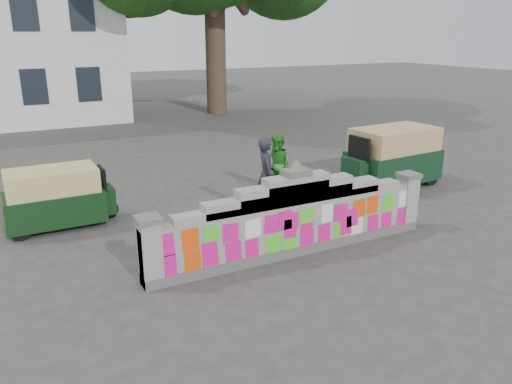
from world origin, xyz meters
The scene contains 7 objects.
ground centered at (0.00, 0.00, 0.00)m, with size 100.00×100.00×0.00m, color #383533.
parapet_wall centered at (0.00, -0.01, 0.75)m, with size 6.48×0.44×2.01m.
cyclist_bike centered at (0.37, 1.91, 0.53)m, with size 0.71×2.02×1.06m, color black.
cyclist_rider centered at (0.37, 1.91, 0.90)m, with size 0.66×0.43×1.80m, color #24222A.
pedestrian centered at (1.61, 3.50, 0.86)m, with size 0.84×0.65×1.72m, color #2C8925.
rickshaw_left centered at (-4.13, 3.84, 0.73)m, with size 2.53×1.20×1.40m.
rickshaw_right centered at (5.02, 2.75, 0.90)m, with size 3.18×1.63×1.73m.
Camera 1 is at (-5.09, -8.05, 4.39)m, focal length 35.00 mm.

